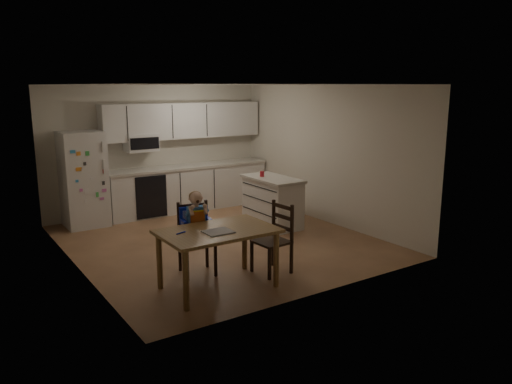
{
  "coord_description": "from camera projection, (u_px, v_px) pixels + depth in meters",
  "views": [
    {
      "loc": [
        -3.82,
        -6.82,
        2.48
      ],
      "look_at": [
        0.01,
        -1.07,
        1.01
      ],
      "focal_mm": 35.0,
      "sensor_mm": 36.0,
      "label": 1
    }
  ],
  "objects": [
    {
      "name": "room",
      "position": [
        204.0,
        162.0,
        8.27
      ],
      "size": [
        4.52,
        5.01,
        2.51
      ],
      "color": "brown",
      "rests_on": "ground"
    },
    {
      "name": "refrigerator",
      "position": [
        83.0,
        179.0,
        8.88
      ],
      "size": [
        0.72,
        0.7,
        1.7
      ],
      "primitive_type": "cube",
      "color": "silver",
      "rests_on": "ground"
    },
    {
      "name": "kitchen_run",
      "position": [
        186.0,
        167.0,
        10.06
      ],
      "size": [
        3.37,
        0.62,
        2.15
      ],
      "color": "silver",
      "rests_on": "ground"
    },
    {
      "name": "kitchen_island",
      "position": [
        272.0,
        201.0,
        8.95
      ],
      "size": [
        0.63,
        1.2,
        0.88
      ],
      "color": "silver",
      "rests_on": "ground"
    },
    {
      "name": "red_cup",
      "position": [
        262.0,
        174.0,
        8.94
      ],
      "size": [
        0.08,
        0.08,
        0.1
      ],
      "primitive_type": "cylinder",
      "color": "red",
      "rests_on": "kitchen_island"
    },
    {
      "name": "dining_table",
      "position": [
        218.0,
        238.0,
        6.13
      ],
      "size": [
        1.41,
        0.9,
        0.75
      ],
      "color": "brown",
      "rests_on": "ground"
    },
    {
      "name": "napkin",
      "position": [
        218.0,
        232.0,
        6.0
      ],
      "size": [
        0.33,
        0.28,
        0.01
      ],
      "primitive_type": "cube",
      "color": "#A3A3A7",
      "rests_on": "dining_table"
    },
    {
      "name": "toddler_spoon",
      "position": [
        180.0,
        233.0,
        5.95
      ],
      "size": [
        0.12,
        0.06,
        0.02
      ],
      "primitive_type": "cylinder",
      "rotation": [
        0.0,
        1.57,
        0.35
      ],
      "color": "#1224BB",
      "rests_on": "dining_table"
    },
    {
      "name": "chair_booster",
      "position": [
        196.0,
        224.0,
        6.63
      ],
      "size": [
        0.5,
        0.5,
        1.13
      ],
      "rotation": [
        0.0,
        0.0,
        -0.19
      ],
      "color": "black",
      "rests_on": "ground"
    },
    {
      "name": "chair_side",
      "position": [
        277.0,
        233.0,
        6.71
      ],
      "size": [
        0.45,
        0.45,
        0.95
      ],
      "rotation": [
        0.0,
        0.0,
        -1.5
      ],
      "color": "black",
      "rests_on": "ground"
    }
  ]
}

